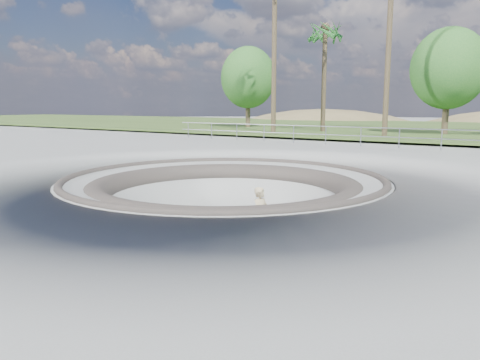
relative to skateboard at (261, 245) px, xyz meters
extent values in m
plane|color=#9A9A95|center=(-1.65, 0.42, 1.84)|extent=(180.00, 180.00, 0.00)
torus|color=#9A9A95|center=(-1.65, 0.42, -0.16)|extent=(14.00, 14.00, 4.00)
cylinder|color=#9A9A95|center=(-1.65, 0.42, -0.11)|extent=(6.60, 6.60, 0.10)
torus|color=#463E38|center=(-1.65, 0.42, 1.82)|extent=(10.24, 10.24, 0.24)
torus|color=#463E38|center=(-1.65, 0.42, 1.39)|extent=(8.91, 8.91, 0.81)
cube|color=#3A5020|center=(-1.65, 34.42, 2.06)|extent=(180.00, 36.00, 0.12)
ellipsoid|color=brown|center=(-23.65, 55.42, -4.60)|extent=(50.40, 36.00, 23.40)
cylinder|color=gray|center=(-1.65, 12.42, 3.01)|extent=(25.00, 0.05, 0.05)
cylinder|color=gray|center=(-1.65, 12.42, 2.56)|extent=(25.00, 0.05, 0.05)
cube|color=olive|center=(0.00, 0.00, 0.01)|extent=(0.73, 0.21, 0.02)
cylinder|color=silver|center=(0.00, 0.00, -0.02)|extent=(0.03, 0.15, 0.03)
cylinder|color=silver|center=(0.00, 0.00, -0.02)|extent=(0.03, 0.15, 0.03)
cylinder|color=beige|center=(0.00, 0.00, -0.03)|extent=(0.06, 0.03, 0.06)
cylinder|color=beige|center=(0.00, 0.00, -0.03)|extent=(0.06, 0.03, 0.06)
cylinder|color=beige|center=(0.00, 0.00, -0.03)|extent=(0.06, 0.03, 0.06)
cylinder|color=beige|center=(0.00, 0.00, -0.03)|extent=(0.06, 0.03, 0.06)
imported|color=#CEB785|center=(0.00, 0.00, 0.89)|extent=(0.46, 0.66, 1.74)
cylinder|color=brown|center=(-11.30, 19.62, 7.87)|extent=(0.36, 0.36, 11.71)
cylinder|color=brown|center=(-8.68, 22.84, 6.09)|extent=(0.36, 0.36, 8.16)
cylinder|color=brown|center=(-2.88, 20.16, 8.49)|extent=(0.36, 0.36, 12.97)
cylinder|color=brown|center=(-17.77, 25.73, 4.22)|extent=(0.44, 0.44, 4.41)
ellipsoid|color=#205D22|center=(-17.77, 25.73, 6.74)|extent=(5.27, 4.79, 5.75)
cylinder|color=brown|center=(0.01, 24.63, 4.21)|extent=(0.44, 0.44, 4.39)
ellipsoid|color=#205D22|center=(0.01, 24.63, 6.72)|extent=(5.25, 4.77, 5.73)
camera|label=1|loc=(7.22, -11.44, 4.14)|focal=35.00mm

